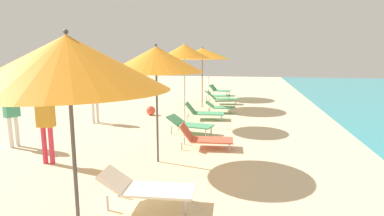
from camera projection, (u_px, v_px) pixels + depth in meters
The scene contains 17 objects.
umbrella_third at pixel (68, 63), 3.68m from camera, with size 2.43×2.43×2.78m.
lounger_third_shoreside at pixel (146, 187), 5.16m from camera, with size 1.59×0.70×0.58m.
umbrella_fourth at pixel (156, 60), 6.93m from camera, with size 2.16×2.16×2.72m.
lounger_fourth_shoreside at pixel (204, 138), 8.35m from camera, with size 1.45×0.72×0.65m.
umbrella_fifth at pixel (184, 51), 10.69m from camera, with size 1.80×1.80×2.90m.
lounger_fifth_shoreside at pixel (203, 112), 12.05m from camera, with size 1.53×0.78×0.66m.
lounger_fifth_inland at pixel (190, 124), 9.85m from camera, with size 1.53×0.89×0.56m.
umbrella_sixth at pixel (202, 54), 14.37m from camera, with size 2.56×2.56×2.84m.
lounger_sixth_shoreside at pixel (221, 98), 15.79m from camera, with size 1.58×0.74×0.68m.
lounger_sixth_inland at pixel (220, 107), 13.36m from camera, with size 1.32×0.66×0.51m.
umbrella_farthest at pixel (209, 54), 17.80m from camera, with size 2.44×2.44×2.79m.
lounger_farthest_shoreside at pixel (219, 90), 19.20m from camera, with size 1.32×0.91×0.64m.
lounger_farthest_inland at pixel (217, 95), 16.92m from camera, with size 1.54×0.91×0.60m.
person_walking_near at pixel (94, 96), 11.32m from camera, with size 0.39×0.42×1.66m.
person_walking_mid at pixel (46, 118), 7.03m from camera, with size 0.38×0.25×1.76m.
person_walking_far at pixel (11, 110), 8.33m from camera, with size 0.35×0.42×1.69m.
beach_ball at pixel (151, 111), 12.93m from camera, with size 0.38×0.38×0.38m, color #E54C38.
Camera 1 is at (2.55, 4.18, 2.49)m, focal length 29.15 mm.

